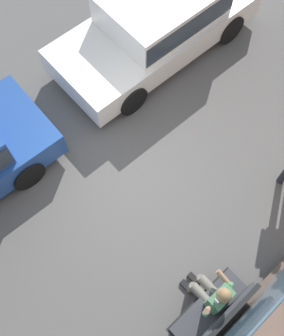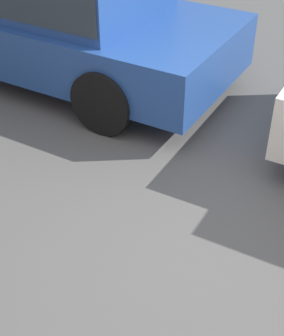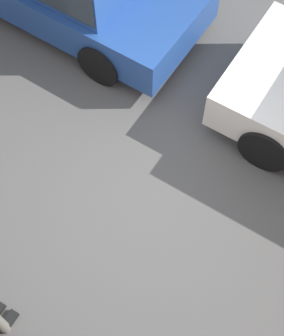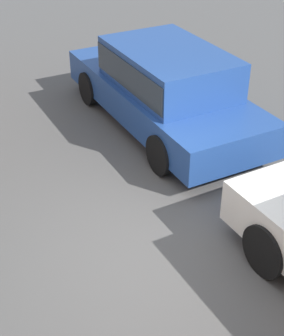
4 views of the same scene
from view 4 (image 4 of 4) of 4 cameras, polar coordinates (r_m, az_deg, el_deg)
name	(u,v)px [view 4 (image 4 of 4)]	position (r m, az deg, el deg)	size (l,w,h in m)	color
ground_plane	(152,252)	(6.58, 1.07, -9.33)	(60.00, 60.00, 0.00)	#565451
parked_car_mid	(165,85)	(9.08, 2.60, 9.21)	(4.65, 2.03, 1.48)	#23478E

